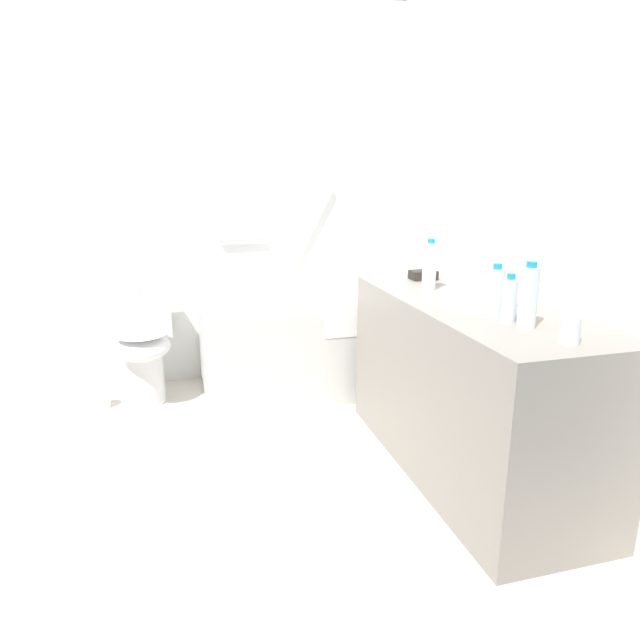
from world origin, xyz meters
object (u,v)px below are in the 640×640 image
water_bottle_1 (529,297)px  water_bottle_2 (509,300)px  sink_faucet (503,297)px  toilet (143,347)px  water_bottle_0 (495,292)px  soap_dish (459,292)px  toilet_paper_roll (101,399)px  bathtub (311,341)px  water_bottle_3 (430,266)px  sink_basin (470,300)px  drinking_glass_0 (570,330)px  drinking_glass_1 (428,278)px  amenity_basket (423,275)px

water_bottle_1 → water_bottle_2: water_bottle_1 is taller
sink_faucet → toilet: bearing=141.0°
water_bottle_0 → soap_dish: water_bottle_0 is taller
toilet_paper_roll → water_bottle_0: bearing=-40.2°
bathtub → sink_faucet: (0.57, -1.28, 0.55)m
water_bottle_3 → sink_faucet: bearing=-63.2°
sink_faucet → water_bottle_1: size_ratio=0.59×
bathtub → water_bottle_0: 1.64m
water_bottle_3 → sink_basin: bearing=-87.2°
water_bottle_1 → soap_dish: 0.61m
soap_dish → drinking_glass_0: bearing=-91.4°
water_bottle_2 → drinking_glass_1: size_ratio=2.38×
toilet → sink_faucet: (1.65, -1.33, 0.51)m
soap_dish → amenity_basket: bearing=89.9°
toilet → water_bottle_0: bearing=43.0°
toilet → soap_dish: bearing=53.3°
sink_basin → drinking_glass_0: bearing=-85.1°
sink_basin → water_bottle_3: (-0.02, 0.37, 0.09)m
amenity_basket → toilet: bearing=155.5°
sink_faucet → water_bottle_2: 0.33m
bathtub → toilet: (-1.07, 0.06, 0.04)m
water_bottle_0 → drinking_glass_0: size_ratio=2.28×
water_bottle_2 → toilet_paper_roll: (-1.76, 1.57, -0.87)m
bathtub → water_bottle_2: size_ratio=7.26×
bathtub → sink_basin: 1.45m
sink_faucet → sink_basin: bearing=180.0°
bathtub → drinking_glass_1: (0.43, -0.80, 0.56)m
soap_dish → drinking_glass_1: bearing=100.6°
sink_faucet → water_bottle_0: 0.27m
drinking_glass_0 → drinking_glass_1: size_ratio=1.18×
water_bottle_0 → soap_dish: bearing=80.5°
water_bottle_0 → toilet: bearing=134.1°
soap_dish → water_bottle_0: bearing=-99.5°
water_bottle_1 → amenity_basket: (0.04, 1.00, -0.10)m
bathtub → water_bottle_1: size_ratio=5.54×
water_bottle_1 → drinking_glass_1: 0.85m
toilet → water_bottle_0: 2.20m
sink_faucet → water_bottle_0: water_bottle_0 is taller
water_bottle_3 → soap_dish: bearing=-58.5°
soap_dish → toilet_paper_roll: 2.25m
water_bottle_1 → sink_basin: bearing=94.8°
toilet → water_bottle_3: (1.46, -0.96, 0.60)m
bathtub → sink_basin: (0.40, -1.28, 0.55)m
bathtub → water_bottle_1: (0.43, -1.65, 0.64)m
sink_basin → water_bottle_0: size_ratio=1.29×
drinking_glass_0 → water_bottle_0: bearing=97.1°
water_bottle_2 → soap_dish: water_bottle_2 is taller
water_bottle_2 → toilet_paper_roll: size_ratio=1.66×
water_bottle_1 → drinking_glass_1: (-0.01, 0.84, -0.08)m
toilet → drinking_glass_0: size_ratio=6.98×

